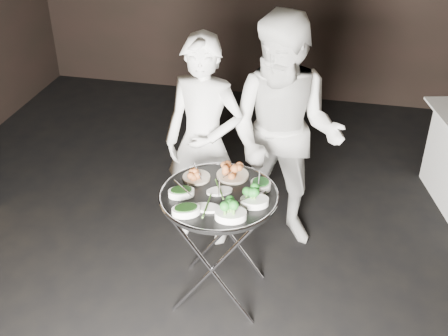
% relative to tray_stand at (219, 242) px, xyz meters
% --- Properties ---
extents(floor, '(6.00, 7.00, 0.05)m').
position_rel_tray_stand_xyz_m(floor, '(0.09, -0.09, -0.49)').
color(floor, black).
rests_on(floor, ground).
extents(tray_stand, '(0.56, 0.48, 0.83)m').
position_rel_tray_stand_xyz_m(tray_stand, '(0.00, 0.00, 0.00)').
color(tray_stand, silver).
rests_on(tray_stand, floor).
extents(serving_tray, '(0.76, 0.76, 0.04)m').
position_rel_tray_stand_xyz_m(serving_tray, '(0.00, 0.00, 0.37)').
color(serving_tray, black).
rests_on(serving_tray, tray_stand).
extents(potato_plate_a, '(0.18, 0.18, 0.07)m').
position_rel_tray_stand_xyz_m(potato_plate_a, '(-0.18, 0.15, 0.41)').
color(potato_plate_a, beige).
rests_on(potato_plate_a, serving_tray).
extents(potato_plate_b, '(0.22, 0.22, 0.08)m').
position_rel_tray_stand_xyz_m(potato_plate_b, '(0.04, 0.22, 0.41)').
color(potato_plate_b, beige).
rests_on(potato_plate_b, serving_tray).
extents(greens_bowl, '(0.13, 0.13, 0.08)m').
position_rel_tray_stand_xyz_m(greens_bowl, '(0.24, 0.12, 0.42)').
color(greens_bowl, white).
rests_on(greens_bowl, serving_tray).
extents(asparagus_plate_a, '(0.19, 0.16, 0.03)m').
position_rel_tray_stand_xyz_m(asparagus_plate_a, '(-0.00, 0.02, 0.40)').
color(asparagus_plate_a, white).
rests_on(asparagus_plate_a, serving_tray).
extents(asparagus_plate_b, '(0.17, 0.10, 0.03)m').
position_rel_tray_stand_xyz_m(asparagus_plate_b, '(-0.04, -0.16, 0.40)').
color(asparagus_plate_b, white).
rests_on(asparagus_plate_b, serving_tray).
extents(spinach_bowl_a, '(0.19, 0.16, 0.07)m').
position_rel_tray_stand_xyz_m(spinach_bowl_a, '(-0.22, -0.06, 0.41)').
color(spinach_bowl_a, white).
rests_on(spinach_bowl_a, serving_tray).
extents(spinach_bowl_b, '(0.20, 0.17, 0.07)m').
position_rel_tray_stand_xyz_m(spinach_bowl_b, '(-0.14, -0.24, 0.41)').
color(spinach_bowl_b, white).
rests_on(spinach_bowl_b, serving_tray).
extents(broccoli_bowl_a, '(0.20, 0.17, 0.07)m').
position_rel_tray_stand_xyz_m(broccoli_bowl_a, '(0.23, -0.06, 0.41)').
color(broccoli_bowl_a, white).
rests_on(broccoli_bowl_a, serving_tray).
extents(broccoli_bowl_b, '(0.21, 0.17, 0.08)m').
position_rel_tray_stand_xyz_m(broccoli_bowl_b, '(0.12, -0.23, 0.42)').
color(broccoli_bowl_b, white).
rests_on(broccoli_bowl_b, serving_tray).
extents(serving_utensils, '(0.59, 0.43, 0.01)m').
position_rel_tray_stand_xyz_m(serving_utensils, '(0.02, 0.07, 0.43)').
color(serving_utensils, silver).
rests_on(serving_utensils, serving_tray).
extents(waiter_left, '(0.65, 0.47, 1.64)m').
position_rel_tray_stand_xyz_m(waiter_left, '(-0.26, 0.65, 0.36)').
color(waiter_left, silver).
rests_on(waiter_left, floor).
extents(waiter_right, '(0.96, 0.80, 1.80)m').
position_rel_tray_stand_xyz_m(waiter_right, '(0.31, 0.75, 0.43)').
color(waiter_right, silver).
rests_on(waiter_right, floor).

